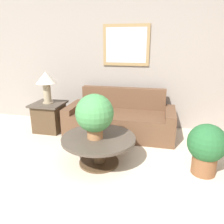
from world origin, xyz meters
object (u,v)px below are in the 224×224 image
at_px(couch_main, 120,120).
at_px(potted_plant_on_table, 95,114).
at_px(coffee_table, 99,144).
at_px(side_table, 49,117).
at_px(potted_plant_floor, 206,147).
at_px(table_lamp, 46,81).

height_order(couch_main, potted_plant_on_table, potted_plant_on_table).
distance_m(couch_main, potted_plant_on_table, 1.29).
height_order(couch_main, coffee_table, couch_main).
relative_size(couch_main, side_table, 3.38).
bearing_deg(potted_plant_floor, table_lamp, 161.04).
height_order(table_lamp, potted_plant_floor, table_lamp).
xyz_separation_m(coffee_table, side_table, (-1.32, 1.01, -0.01)).
xyz_separation_m(coffee_table, potted_plant_on_table, (-0.04, -0.04, 0.46)).
bearing_deg(coffee_table, couch_main, 85.33).
xyz_separation_m(side_table, potted_plant_floor, (2.77, -0.95, 0.11)).
relative_size(side_table, potted_plant_on_table, 0.95).
height_order(couch_main, potted_plant_floor, couch_main).
height_order(couch_main, table_lamp, table_lamp).
distance_m(side_table, potted_plant_floor, 2.93).
xyz_separation_m(coffee_table, potted_plant_floor, (1.45, 0.06, 0.09)).
bearing_deg(potted_plant_floor, side_table, 161.04).
distance_m(couch_main, potted_plant_floor, 1.74).
bearing_deg(side_table, potted_plant_on_table, -39.33).
bearing_deg(table_lamp, coffee_table, -37.50).
height_order(side_table, table_lamp, table_lamp).
bearing_deg(couch_main, table_lamp, -174.36).
relative_size(side_table, potted_plant_floor, 0.85).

